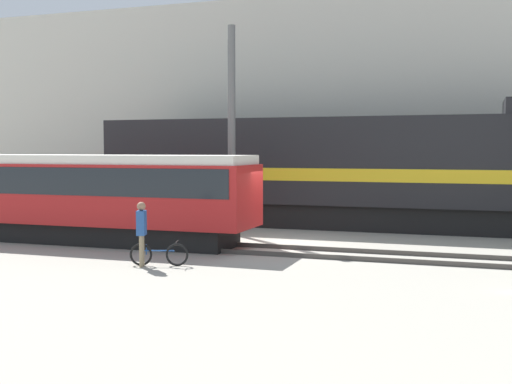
% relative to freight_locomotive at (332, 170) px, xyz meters
% --- Properties ---
extents(ground_plane, '(120.00, 120.00, 0.00)m').
position_rel_freight_locomotive_xyz_m(ground_plane, '(-0.90, -5.67, -2.35)').
color(ground_plane, '#9E998C').
extents(track_near, '(60.00, 1.50, 0.14)m').
position_rel_freight_locomotive_xyz_m(track_near, '(-0.90, -6.97, -2.28)').
color(track_near, '#47423D').
rests_on(track_near, ground).
extents(track_far, '(60.00, 1.51, 0.14)m').
position_rel_freight_locomotive_xyz_m(track_far, '(-0.90, 0.00, -2.28)').
color(track_far, '#47423D').
rests_on(track_far, ground).
extents(building_backdrop, '(48.17, 6.00, 10.50)m').
position_rel_freight_locomotive_xyz_m(building_backdrop, '(-0.90, 6.79, 2.90)').
color(building_backdrop, beige).
rests_on(building_backdrop, ground).
extents(freight_locomotive, '(19.35, 3.04, 5.06)m').
position_rel_freight_locomotive_xyz_m(freight_locomotive, '(0.00, 0.00, 0.00)').
color(freight_locomotive, black).
rests_on(freight_locomotive, ground).
extents(streetcar, '(11.83, 2.54, 3.01)m').
position_rel_freight_locomotive_xyz_m(streetcar, '(-7.03, -6.97, -0.63)').
color(streetcar, black).
rests_on(streetcar, ground).
extents(bicycle, '(1.58, 0.62, 0.69)m').
position_rel_freight_locomotive_xyz_m(bicycle, '(-2.64, -10.23, -2.03)').
color(bicycle, black).
rests_on(bicycle, ground).
extents(person, '(0.31, 0.41, 1.78)m').
position_rel_freight_locomotive_xyz_m(person, '(-3.02, -10.49, -1.26)').
color(person, '#8C7A5B').
rests_on(person, ground).
extents(utility_pole_left, '(0.26, 0.26, 7.26)m').
position_rel_freight_locomotive_xyz_m(utility_pole_left, '(-3.09, -3.48, 1.28)').
color(utility_pole_left, '#595959').
rests_on(utility_pole_left, ground).
extents(utility_pole_center, '(0.28, 0.28, 7.78)m').
position_rel_freight_locomotive_xyz_m(utility_pole_center, '(-3.07, -3.48, 1.53)').
color(utility_pole_center, '#595959').
rests_on(utility_pole_center, ground).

